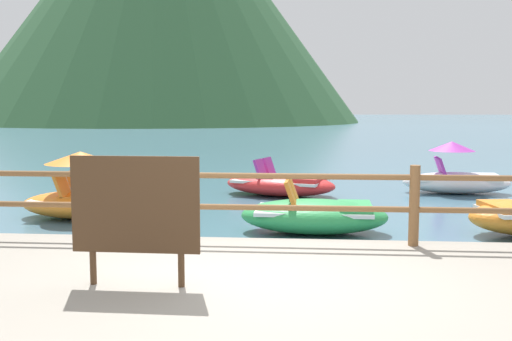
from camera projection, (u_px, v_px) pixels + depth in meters
The scene contains 7 objects.
ground_plane at pixel (301, 133), 45.37m from camera, with size 200.00×200.00×0.00m, color #477084.
dock_railing at pixel (269, 196), 7.17m from camera, with size 23.92×0.12×0.95m.
sign_board at pixel (135, 207), 5.43m from camera, with size 1.18×0.07×1.19m.
pedal_boat_1 at pixel (456, 177), 14.08m from camera, with size 2.51×1.25×1.21m.
pedal_boat_3 at pixel (88, 196), 10.97m from camera, with size 2.51×1.43×1.21m.
pedal_boat_6 at pixel (281, 184), 13.74m from camera, with size 2.89×2.10×0.84m.
pedal_boat_7 at pixel (315, 215), 9.68m from camera, with size 2.39×1.34×0.87m.
Camera 1 is at (0.44, -5.53, 2.03)m, focal length 42.31 mm.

